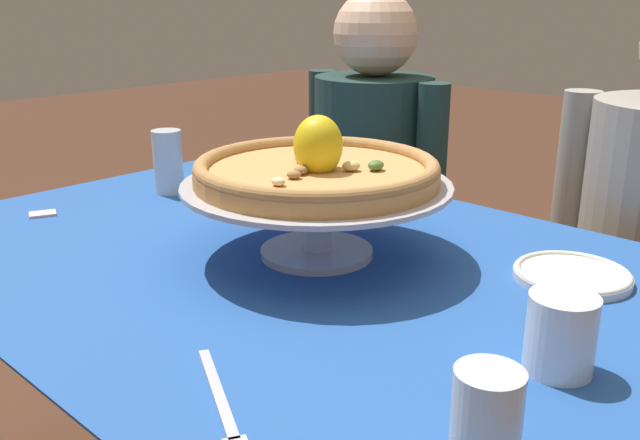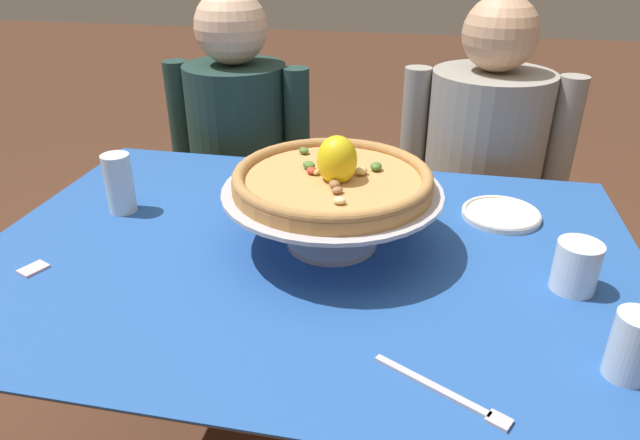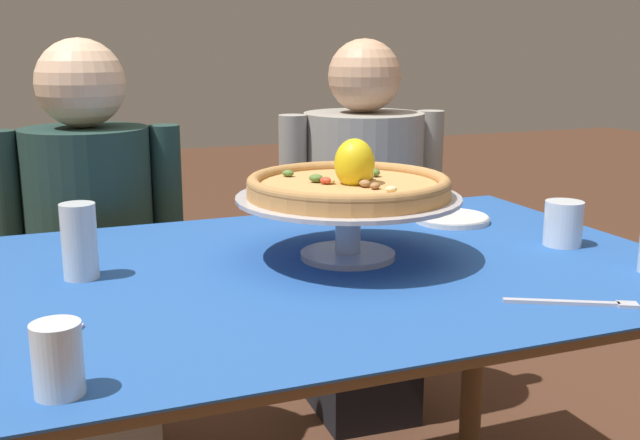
# 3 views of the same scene
# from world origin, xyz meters

# --- Properties ---
(dining_table) EXTENTS (1.33, 0.94, 0.72)m
(dining_table) POSITION_xyz_m (0.00, 0.00, 0.62)
(dining_table) COLOR brown
(dining_table) RESTS_ON ground
(pizza_stand) EXTENTS (0.44, 0.44, 0.13)m
(pizza_stand) POSITION_xyz_m (0.04, 0.04, 0.81)
(pizza_stand) COLOR #B7B7C1
(pizza_stand) RESTS_ON dining_table
(pizza) EXTENTS (0.39, 0.39, 0.11)m
(pizza) POSITION_xyz_m (0.04, 0.04, 0.87)
(pizza) COLOR tan
(pizza) RESTS_ON pizza_stand
(water_glass_front_right) EXTENTS (0.06, 0.06, 0.11)m
(water_glass_front_right) POSITION_xyz_m (0.54, -0.26, 0.76)
(water_glass_front_right) COLOR silver
(water_glass_front_right) RESTS_ON dining_table
(water_glass_side_left) EXTENTS (0.06, 0.06, 0.14)m
(water_glass_side_left) POSITION_xyz_m (-0.46, 0.09, 0.78)
(water_glass_side_left) COLOR silver
(water_glass_side_left) RESTS_ON dining_table
(water_glass_side_right) EXTENTS (0.08, 0.08, 0.09)m
(water_glass_side_right) POSITION_xyz_m (0.50, -0.04, 0.76)
(water_glass_side_right) COLOR white
(water_glass_side_right) RESTS_ON dining_table
(side_plate) EXTENTS (0.17, 0.17, 0.02)m
(side_plate) POSITION_xyz_m (0.40, 0.23, 0.73)
(side_plate) COLOR silver
(side_plate) RESTS_ON dining_table
(dinner_fork) EXTENTS (0.20, 0.12, 0.01)m
(dinner_fork) POSITION_xyz_m (0.28, -0.36, 0.72)
(dinner_fork) COLOR #B7B7C1
(dinner_fork) RESTS_ON dining_table
(sugar_packet) EXTENTS (0.05, 0.06, 0.00)m
(sugar_packet) POSITION_xyz_m (-0.50, -0.18, 0.72)
(sugar_packet) COLOR beige
(sugar_packet) RESTS_ON dining_table
(diner_left) EXTENTS (0.48, 0.34, 1.14)m
(diner_left) POSITION_xyz_m (-0.39, 0.71, 0.55)
(diner_left) COLOR gray
(diner_left) RESTS_ON ground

